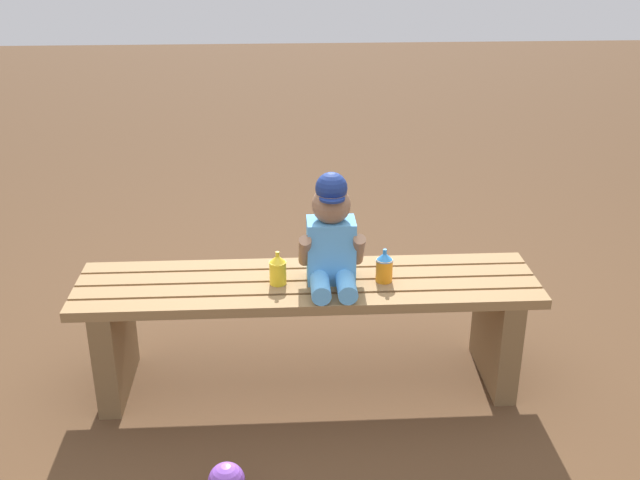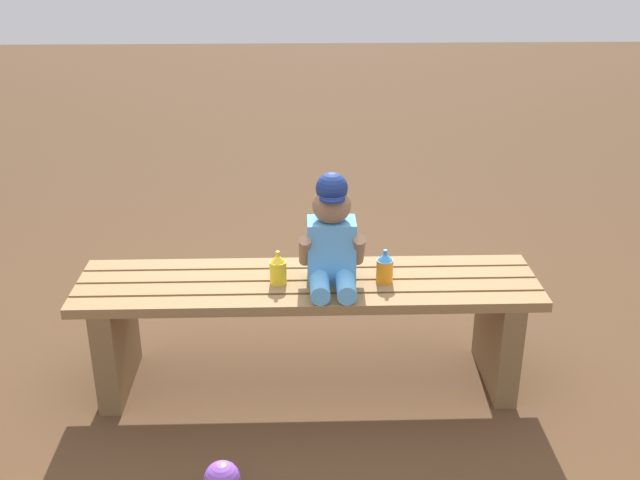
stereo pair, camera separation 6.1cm
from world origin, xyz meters
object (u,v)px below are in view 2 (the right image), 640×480
object	(u,v)px
toy_ball	(222,479)
sippy_cup_right	(385,267)
child_figure	(332,236)
sippy_cup_left	(278,268)
park_bench	(308,313)

from	to	relation	value
toy_ball	sippy_cup_right	bearing A→B (deg)	46.83
child_figure	sippy_cup_right	bearing A→B (deg)	-1.49
child_figure	toy_ball	world-z (taller)	child_figure
sippy_cup_right	sippy_cup_left	bearing A→B (deg)	180.00
park_bench	sippy_cup_left	world-z (taller)	sippy_cup_left
child_figure	sippy_cup_right	size ratio (longest dim) A/B	3.26
child_figure	sippy_cup_right	world-z (taller)	child_figure
park_bench	sippy_cup_left	size ratio (longest dim) A/B	13.38
park_bench	child_figure	size ratio (longest dim) A/B	4.10
sippy_cup_right	toy_ball	bearing A→B (deg)	-133.17
toy_ball	park_bench	bearing A→B (deg)	65.50
park_bench	child_figure	distance (m)	0.32
park_bench	sippy_cup_right	distance (m)	0.34
sippy_cup_left	sippy_cup_right	size ratio (longest dim) A/B	1.00
sippy_cup_right	park_bench	bearing A→B (deg)	176.31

